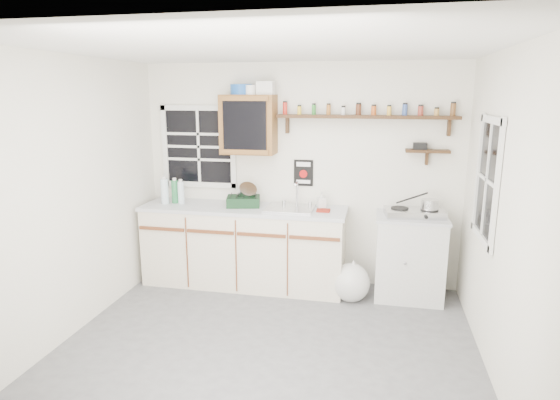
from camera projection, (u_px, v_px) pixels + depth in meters
The scene contains 18 objects.
room at pixel (267, 208), 3.81m from camera, with size 3.64×3.24×2.54m.
main_cabinet at pixel (244, 246), 5.35m from camera, with size 2.31×0.63×0.92m.
right_cabinet at pixel (409, 257), 5.00m from camera, with size 0.73×0.57×0.91m.
sink at pixel (290, 208), 5.14m from camera, with size 0.52×0.44×0.29m.
upper_cabinet at pixel (248, 125), 5.17m from camera, with size 0.60×0.32×0.65m.
upper_cabinet_clutter at pixel (250, 89), 5.08m from camera, with size 0.48×0.24×0.14m.
spice_shelf at pixel (367, 116), 4.96m from camera, with size 1.91×0.18×0.35m.
secondary_shelf at pixel (425, 150), 4.92m from camera, with size 0.45×0.16×0.24m.
warning_sign at pixel (303, 173), 5.31m from camera, with size 0.22×0.02×0.30m.
window_back at pixel (199, 147), 5.50m from camera, with size 0.93×0.03×0.98m.
window_right at pixel (488, 180), 3.94m from camera, with size 0.03×0.78×1.08m.
water_bottles at pixel (172, 191), 5.39m from camera, with size 0.26×0.13×0.32m.
dish_rack at pixel (245, 198), 5.26m from camera, with size 0.42×0.35×0.27m.
soap_bottle at pixel (321, 200), 5.12m from camera, with size 0.09×0.09×0.20m, color white.
rag at pixel (323, 210), 5.04m from camera, with size 0.14×0.12×0.02m, color maroon.
hotplate at pixel (414, 213), 4.87m from camera, with size 0.63×0.39×0.09m.
saucepan at pixel (429, 205), 4.83m from camera, with size 0.42×0.27×0.19m.
trash_bag at pixel (351, 282), 4.97m from camera, with size 0.41×0.37×0.47m.
Camera 1 is at (0.87, -3.60, 2.16)m, focal length 30.00 mm.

